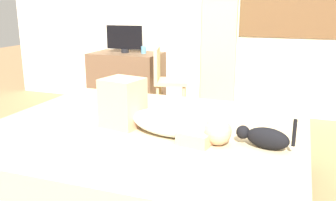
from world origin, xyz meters
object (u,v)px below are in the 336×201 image
at_px(person_lying, 157,116).
at_px(tv_monitor, 125,39).
at_px(cat, 265,137).
at_px(chair_by_desk, 165,78).
at_px(bed, 146,161).
at_px(desk, 127,81).
at_px(cup, 144,50).

relative_size(person_lying, tv_monitor, 1.96).
distance_m(cat, chair_by_desk, 2.29).
distance_m(bed, desk, 2.33).
relative_size(person_lying, chair_by_desk, 1.10).
xyz_separation_m(person_lying, chair_by_desk, (-0.62, 1.83, -0.13)).
bearing_deg(bed, desk, 119.53).
distance_m(cat, desk, 2.92).
relative_size(person_lying, desk, 1.05).
bearing_deg(person_lying, cat, -2.97).
relative_size(bed, chair_by_desk, 2.62).
distance_m(tv_monitor, chair_by_desk, 0.83).
relative_size(person_lying, cup, 10.01).
height_order(bed, chair_by_desk, chair_by_desk).
bearing_deg(chair_by_desk, cat, -54.52).
height_order(bed, desk, desk).
relative_size(cat, cup, 3.75).
height_order(cup, chair_by_desk, chair_by_desk).
bearing_deg(person_lying, tv_monitor, 121.47).
xyz_separation_m(person_lying, cup, (-1.03, 2.13, 0.15)).
bearing_deg(cup, bed, -66.04).
xyz_separation_m(cat, desk, (-1.98, 2.14, -0.22)).
bearing_deg(desk, person_lying, -58.86).
height_order(person_lying, desk, person_lying).
bearing_deg(desk, cup, 5.59).
relative_size(bed, person_lying, 2.39).
xyz_separation_m(desk, cup, (0.24, 0.02, 0.42)).
bearing_deg(tv_monitor, person_lying, -58.53).
relative_size(desk, tv_monitor, 1.87).
distance_m(bed, cup, 2.30).
distance_m(cat, cup, 2.79).
bearing_deg(person_lying, bed, 147.37).
distance_m(desk, chair_by_desk, 0.72).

